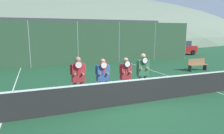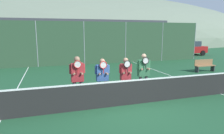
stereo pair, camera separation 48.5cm
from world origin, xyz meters
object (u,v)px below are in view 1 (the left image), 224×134
(player_center_right, at_px, (126,75))
(car_center, at_px, (98,50))
(car_far_right, at_px, (179,48))
(player_leftmost, at_px, (78,76))
(player_center_left, at_px, (103,76))
(bench_courtside, at_px, (197,64))
(car_right_of_center, at_px, (143,48))
(car_left_of_center, at_px, (47,52))
(player_rightmost, at_px, (143,71))

(player_center_right, bearing_deg, car_center, 78.08)
(player_center_right, distance_m, car_far_right, 17.63)
(car_center, bearing_deg, player_leftmost, -110.42)
(player_center_left, distance_m, bench_courtside, 9.06)
(car_far_right, relative_size, bench_courtside, 2.63)
(car_far_right, distance_m, bench_courtside, 10.07)
(car_right_of_center, height_order, car_far_right, car_right_of_center)
(car_center, height_order, car_right_of_center, car_right_of_center)
(car_left_of_center, distance_m, bench_courtside, 12.73)
(car_left_of_center, distance_m, car_center, 5.03)
(player_rightmost, xyz_separation_m, car_far_right, (11.88, 12.06, -0.25))
(player_rightmost, distance_m, car_left_of_center, 12.12)
(player_rightmost, relative_size, car_center, 0.40)
(car_left_of_center, distance_m, car_right_of_center, 10.27)
(player_rightmost, bearing_deg, car_left_of_center, 105.79)
(car_right_of_center, bearing_deg, car_center, -178.98)
(player_center_left, distance_m, car_far_right, 18.25)
(player_center_left, height_order, car_left_of_center, car_left_of_center)
(player_rightmost, bearing_deg, player_leftmost, -178.12)
(player_leftmost, xyz_separation_m, car_center, (4.55, 12.21, -0.25))
(car_left_of_center, xyz_separation_m, car_center, (5.01, 0.46, -0.08))
(bench_courtside, bearing_deg, player_rightmost, -151.34)
(player_rightmost, xyz_separation_m, car_right_of_center, (6.96, 12.21, -0.18))
(car_center, relative_size, bench_courtside, 3.06)
(player_center_left, bearing_deg, car_left_of_center, 97.22)
(player_center_left, height_order, car_right_of_center, car_right_of_center)
(player_center_right, xyz_separation_m, player_rightmost, (0.87, 0.11, 0.08))
(car_left_of_center, bearing_deg, car_center, 5.22)
(bench_courtside, bearing_deg, car_right_of_center, 86.96)
(player_center_left, relative_size, player_center_right, 0.99)
(player_center_right, xyz_separation_m, car_far_right, (12.75, 12.17, -0.17))
(car_left_of_center, height_order, car_center, car_left_of_center)
(player_leftmost, height_order, player_rightmost, player_leftmost)
(player_center_left, bearing_deg, car_far_right, 41.33)
(car_left_of_center, height_order, car_right_of_center, car_left_of_center)
(player_center_right, bearing_deg, car_right_of_center, 57.59)
(player_center_left, xyz_separation_m, car_left_of_center, (-1.48, 11.65, -0.09))
(car_center, bearing_deg, player_center_right, -101.92)
(player_leftmost, height_order, car_center, player_leftmost)
(bench_courtside, bearing_deg, player_center_left, -156.94)
(player_rightmost, bearing_deg, bench_courtside, 28.66)
(player_leftmost, bearing_deg, car_center, 69.58)
(player_center_left, xyz_separation_m, car_right_of_center, (8.78, 12.20, -0.11))
(player_leftmost, relative_size, player_center_left, 1.08)
(player_center_left, distance_m, car_left_of_center, 11.75)
(car_right_of_center, relative_size, car_far_right, 1.14)
(car_far_right, height_order, bench_courtside, car_far_right)
(player_rightmost, bearing_deg, car_far_right, 45.43)
(player_center_right, distance_m, bench_courtside, 8.25)
(player_leftmost, distance_m, car_center, 13.03)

